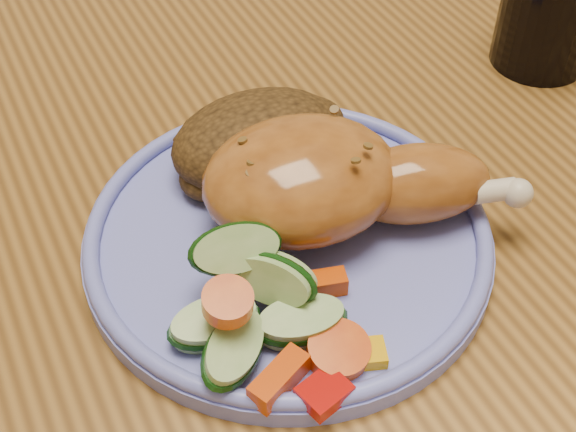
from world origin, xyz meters
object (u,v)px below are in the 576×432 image
at_px(plate, 288,241).
at_px(drinking_glass, 551,5).
at_px(chair_far, 87,1).
at_px(dining_table, 272,175).

distance_m(plate, drinking_glass, 0.28).
bearing_deg(plate, chair_far, 85.77).
bearing_deg(chair_far, drinking_glass, -73.46).
distance_m(dining_table, drinking_glass, 0.25).
relative_size(chair_far, plate, 3.76).
bearing_deg(drinking_glass, chair_far, 106.54).
xyz_separation_m(chair_far, drinking_glass, (0.20, -0.68, 0.30)).
distance_m(chair_far, plate, 0.81).
bearing_deg(drinking_glass, dining_table, 164.85).
xyz_separation_m(dining_table, plate, (-0.06, -0.14, 0.09)).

